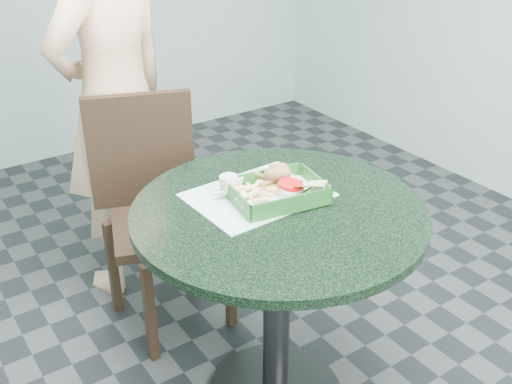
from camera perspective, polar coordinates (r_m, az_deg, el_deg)
cafe_table at (r=1.90m, az=2.08°, el=-6.51°), size 0.89×0.89×0.75m
dining_chair at (r=2.38m, az=-9.55°, el=-0.55°), size 0.41×0.41×0.93m
diner_person at (r=2.49m, az=-13.48°, el=10.78°), size 0.81×0.68×1.90m
placemat at (r=1.88m, az=0.13°, el=-0.81°), size 0.42×0.32×0.00m
food_basket at (r=1.84m, az=2.00°, el=-0.81°), size 0.28×0.20×0.06m
crab_sandwich at (r=1.88m, az=1.81°, el=0.97°), size 0.13×0.13×0.08m
fries_pile at (r=1.81m, az=-1.10°, el=-0.64°), size 0.12×0.13×0.05m
sauce_ramekin at (r=1.84m, az=-2.75°, el=0.24°), size 0.06×0.06×0.03m
garnish_cup at (r=1.83m, az=3.70°, el=-0.21°), size 0.12×0.12×0.05m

